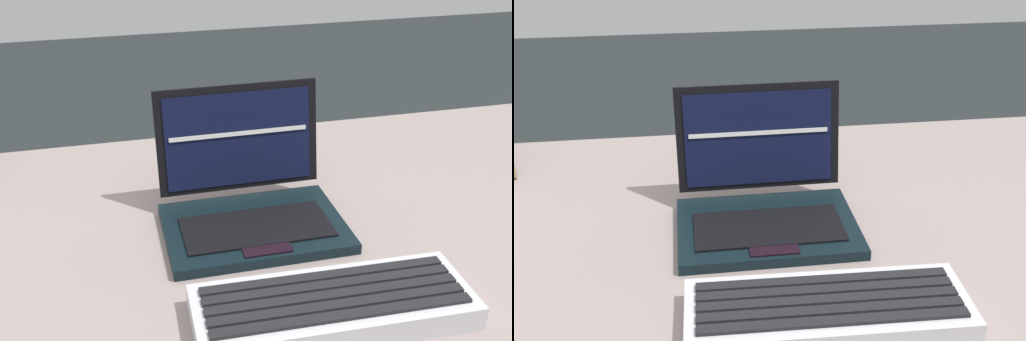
# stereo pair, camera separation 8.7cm
# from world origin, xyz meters

# --- Properties ---
(desk) EXTENTS (1.50, 0.74, 0.73)m
(desk) POSITION_xyz_m (0.00, 0.00, 0.64)
(desk) COLOR gray
(desk) RESTS_ON ground
(laptop_front) EXTENTS (0.25, 0.20, 0.18)m
(laptop_front) POSITION_xyz_m (-0.03, 0.03, 0.77)
(laptop_front) COLOR black
(laptop_front) RESTS_ON desk
(external_keyboard) EXTENTS (0.33, 0.13, 0.03)m
(external_keyboard) POSITION_xyz_m (0.01, -0.20, 0.75)
(external_keyboard) COLOR silver
(external_keyboard) RESTS_ON desk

